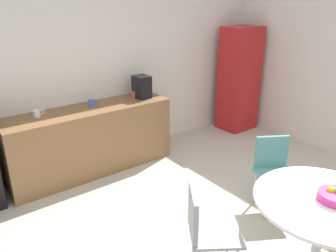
{
  "coord_description": "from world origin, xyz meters",
  "views": [
    {
      "loc": [
        -1.95,
        -1.3,
        2.27
      ],
      "look_at": [
        0.1,
        1.41,
        0.95
      ],
      "focal_mm": 35.61,
      "sensor_mm": 36.0,
      "label": 1
    }
  ],
  "objects_px": {
    "round_table": "(323,213)",
    "chair_teal": "(273,165)",
    "fruit_bowl": "(336,196)",
    "mug_red": "(92,103)",
    "coffee_maker": "(142,87)",
    "chair_gray": "(204,224)",
    "locker_cabinet": "(239,79)",
    "mug_green": "(134,94)",
    "mug_white": "(37,113)"
  },
  "relations": [
    {
      "from": "round_table",
      "to": "chair_gray",
      "type": "xyz_separation_m",
      "value": [
        -0.82,
        0.56,
        -0.08
      ]
    },
    {
      "from": "mug_white",
      "to": "coffee_maker",
      "type": "xyz_separation_m",
      "value": [
        1.48,
        -0.06,
        0.11
      ]
    },
    {
      "from": "round_table",
      "to": "mug_red",
      "type": "xyz_separation_m",
      "value": [
        -0.67,
        2.94,
        0.35
      ]
    },
    {
      "from": "round_table",
      "to": "chair_teal",
      "type": "relative_size",
      "value": 1.39
    },
    {
      "from": "mug_white",
      "to": "fruit_bowl",
      "type": "bearing_deg",
      "value": -64.36
    },
    {
      "from": "mug_green",
      "to": "coffee_maker",
      "type": "bearing_deg",
      "value": -38.13
    },
    {
      "from": "round_table",
      "to": "mug_green",
      "type": "relative_size",
      "value": 8.97
    },
    {
      "from": "chair_teal",
      "to": "mug_green",
      "type": "xyz_separation_m",
      "value": [
        -0.5,
        2.1,
        0.43
      ]
    },
    {
      "from": "fruit_bowl",
      "to": "mug_red",
      "type": "relative_size",
      "value": 2.11
    },
    {
      "from": "chair_teal",
      "to": "coffee_maker",
      "type": "relative_size",
      "value": 2.59
    },
    {
      "from": "chair_gray",
      "to": "mug_white",
      "type": "bearing_deg",
      "value": 103.26
    },
    {
      "from": "round_table",
      "to": "chair_gray",
      "type": "distance_m",
      "value": 1.0
    },
    {
      "from": "mug_green",
      "to": "mug_red",
      "type": "xyz_separation_m",
      "value": [
        -0.68,
        -0.01,
        0.0
      ]
    },
    {
      "from": "round_table",
      "to": "fruit_bowl",
      "type": "distance_m",
      "value": 0.18
    },
    {
      "from": "chair_teal",
      "to": "fruit_bowl",
      "type": "bearing_deg",
      "value": -116.84
    },
    {
      "from": "mug_red",
      "to": "chair_gray",
      "type": "bearing_deg",
      "value": -93.73
    },
    {
      "from": "chair_teal",
      "to": "mug_red",
      "type": "bearing_deg",
      "value": 119.38
    },
    {
      "from": "round_table",
      "to": "chair_gray",
      "type": "bearing_deg",
      "value": 145.52
    },
    {
      "from": "coffee_maker",
      "to": "mug_red",
      "type": "bearing_deg",
      "value": 175.87
    },
    {
      "from": "chair_gray",
      "to": "mug_red",
      "type": "relative_size",
      "value": 6.43
    },
    {
      "from": "locker_cabinet",
      "to": "chair_teal",
      "type": "distance_m",
      "value": 2.52
    },
    {
      "from": "round_table",
      "to": "mug_red",
      "type": "bearing_deg",
      "value": 102.76
    },
    {
      "from": "chair_gray",
      "to": "round_table",
      "type": "bearing_deg",
      "value": -34.48
    },
    {
      "from": "chair_teal",
      "to": "round_table",
      "type": "bearing_deg",
      "value": -120.67
    },
    {
      "from": "mug_white",
      "to": "mug_red",
      "type": "distance_m",
      "value": 0.72
    },
    {
      "from": "locker_cabinet",
      "to": "mug_green",
      "type": "distance_m",
      "value": 2.07
    },
    {
      "from": "chair_gray",
      "to": "coffee_maker",
      "type": "bearing_deg",
      "value": 68.44
    },
    {
      "from": "locker_cabinet",
      "to": "mug_green",
      "type": "height_order",
      "value": "locker_cabinet"
    },
    {
      "from": "round_table",
      "to": "chair_teal",
      "type": "height_order",
      "value": "chair_teal"
    },
    {
      "from": "mug_white",
      "to": "mug_red",
      "type": "xyz_separation_m",
      "value": [
        0.72,
        -0.0,
        0.0
      ]
    },
    {
      "from": "chair_gray",
      "to": "coffee_maker",
      "type": "relative_size",
      "value": 2.59
    },
    {
      "from": "mug_red",
      "to": "coffee_maker",
      "type": "distance_m",
      "value": 0.77
    },
    {
      "from": "mug_white",
      "to": "mug_red",
      "type": "height_order",
      "value": "same"
    },
    {
      "from": "chair_teal",
      "to": "coffee_maker",
      "type": "bearing_deg",
      "value": 101.46
    },
    {
      "from": "locker_cabinet",
      "to": "mug_white",
      "type": "distance_m",
      "value": 3.46
    },
    {
      "from": "locker_cabinet",
      "to": "fruit_bowl",
      "type": "bearing_deg",
      "value": -125.56
    },
    {
      "from": "chair_gray",
      "to": "mug_red",
      "type": "xyz_separation_m",
      "value": [
        0.16,
        2.38,
        0.43
      ]
    },
    {
      "from": "locker_cabinet",
      "to": "coffee_maker",
      "type": "distance_m",
      "value": 1.99
    },
    {
      "from": "locker_cabinet",
      "to": "chair_gray",
      "type": "bearing_deg",
      "value": -142.5
    },
    {
      "from": "fruit_bowl",
      "to": "mug_red",
      "type": "xyz_separation_m",
      "value": [
        -0.72,
        2.99,
        0.18
      ]
    },
    {
      "from": "coffee_maker",
      "to": "round_table",
      "type": "bearing_deg",
      "value": -91.92
    },
    {
      "from": "fruit_bowl",
      "to": "mug_white",
      "type": "relative_size",
      "value": 2.11
    },
    {
      "from": "round_table",
      "to": "fruit_bowl",
      "type": "bearing_deg",
      "value": -40.05
    },
    {
      "from": "coffee_maker",
      "to": "fruit_bowl",
      "type": "bearing_deg",
      "value": -90.87
    },
    {
      "from": "round_table",
      "to": "chair_teal",
      "type": "bearing_deg",
      "value": 59.33
    },
    {
      "from": "chair_gray",
      "to": "fruit_bowl",
      "type": "distance_m",
      "value": 1.09
    },
    {
      "from": "chair_gray",
      "to": "chair_teal",
      "type": "distance_m",
      "value": 1.36
    },
    {
      "from": "mug_red",
      "to": "chair_teal",
      "type": "bearing_deg",
      "value": -60.62
    },
    {
      "from": "mug_green",
      "to": "round_table",
      "type": "bearing_deg",
      "value": -90.22
    },
    {
      "from": "coffee_maker",
      "to": "chair_teal",
      "type": "bearing_deg",
      "value": -78.54
    }
  ]
}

